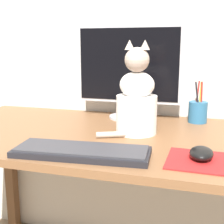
{
  "coord_description": "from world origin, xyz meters",
  "views": [
    {
      "loc": [
        0.3,
        -1.08,
        1.03
      ],
      "look_at": [
        0.01,
        -0.11,
        0.81
      ],
      "focal_mm": 50.0,
      "sensor_mm": 36.0,
      "label": 1
    }
  ],
  "objects_px": {
    "cat": "(136,100)",
    "pen_cup": "(198,111)",
    "monitor": "(128,70)",
    "computer_mouse_right": "(201,153)",
    "keyboard": "(82,151)"
  },
  "relations": [
    {
      "from": "monitor",
      "to": "pen_cup",
      "type": "distance_m",
      "value": 0.35
    },
    {
      "from": "keyboard",
      "to": "monitor",
      "type": "bearing_deg",
      "value": 83.04
    },
    {
      "from": "computer_mouse_right",
      "to": "pen_cup",
      "type": "relative_size",
      "value": 0.55
    },
    {
      "from": "keyboard",
      "to": "computer_mouse_right",
      "type": "relative_size",
      "value": 4.38
    },
    {
      "from": "keyboard",
      "to": "pen_cup",
      "type": "distance_m",
      "value": 0.61
    },
    {
      "from": "cat",
      "to": "pen_cup",
      "type": "relative_size",
      "value": 1.95
    },
    {
      "from": "monitor",
      "to": "pen_cup",
      "type": "bearing_deg",
      "value": 1.07
    },
    {
      "from": "keyboard",
      "to": "cat",
      "type": "height_order",
      "value": "cat"
    },
    {
      "from": "computer_mouse_right",
      "to": "monitor",
      "type": "bearing_deg",
      "value": 125.51
    },
    {
      "from": "computer_mouse_right",
      "to": "pen_cup",
      "type": "distance_m",
      "value": 0.47
    },
    {
      "from": "computer_mouse_right",
      "to": "cat",
      "type": "xyz_separation_m",
      "value": [
        -0.24,
        0.23,
        0.11
      ]
    },
    {
      "from": "computer_mouse_right",
      "to": "cat",
      "type": "relative_size",
      "value": 0.28
    },
    {
      "from": "keyboard",
      "to": "computer_mouse_right",
      "type": "xyz_separation_m",
      "value": [
        0.34,
        0.06,
        0.01
      ]
    },
    {
      "from": "cat",
      "to": "pen_cup",
      "type": "xyz_separation_m",
      "value": [
        0.22,
        0.24,
        -0.08
      ]
    },
    {
      "from": "monitor",
      "to": "cat",
      "type": "distance_m",
      "value": 0.26
    }
  ]
}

